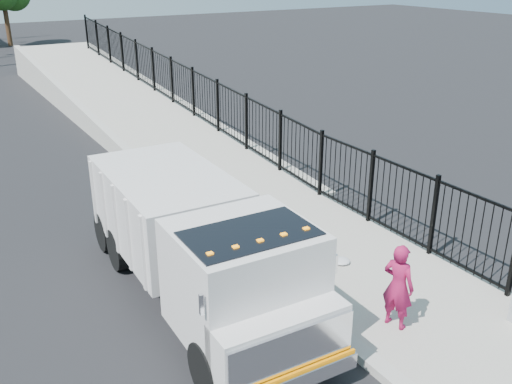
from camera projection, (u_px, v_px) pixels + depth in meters
ground at (297, 304)px, 10.95m from camera, size 120.00×120.00×0.00m
sidewalk at (449, 324)px, 10.27m from camera, size 3.55×12.00×0.12m
curb at (368, 358)px, 9.34m from camera, size 0.30×12.00×0.16m
ramp at (125, 114)px, 24.66m from camera, size 3.95×24.06×3.19m
iron_fence at (194, 108)px, 21.83m from camera, size 0.10×28.00×1.80m
truck at (199, 241)px, 10.54m from camera, size 2.41×6.91×2.35m
worker at (398, 286)px, 9.84m from camera, size 0.53×0.66×1.58m
debris at (341, 261)px, 12.20m from camera, size 0.38×0.38×0.10m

